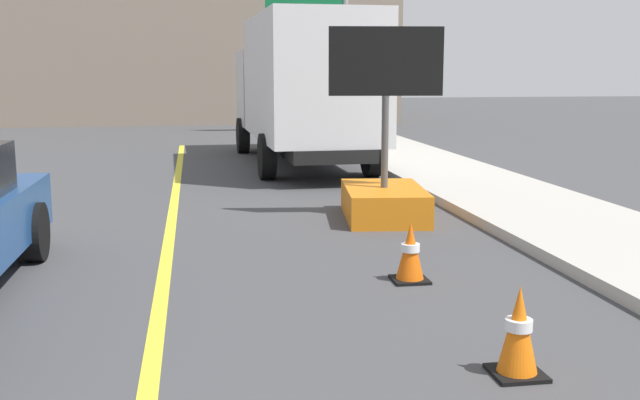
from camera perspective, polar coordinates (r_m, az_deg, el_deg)
arrow_board_trailer at (r=10.78m, az=4.89°, el=1.12°), size 1.60×1.92×2.70m
box_truck at (r=16.79m, az=-1.39°, el=8.64°), size 2.57×7.70×3.22m
highway_guide_sign at (r=25.81m, az=0.18°, el=12.73°), size 2.79×0.18×5.00m
far_building_block at (r=33.40m, az=-11.63°, el=12.88°), size 18.67×7.73×8.02m
traffic_cone_mid_lane at (r=5.45m, az=14.81°, el=-9.63°), size 0.36×0.36×0.65m
traffic_cone_far_lane at (r=7.61m, az=6.86°, el=-3.97°), size 0.36×0.36×0.61m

